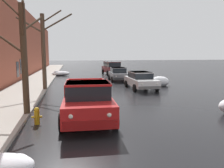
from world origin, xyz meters
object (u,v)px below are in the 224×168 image
Objects in this scene: bare_tree_second_along_sidewalk at (24,57)px; fire_hydrant at (37,116)px; sedan_white_parked_kerbside_close at (141,80)px; sedan_grey_parked_kerbside_mid at (118,74)px; bare_tree_mid_block at (44,49)px; suv_maroon_parked_far_down_block at (112,68)px; pickup_truck_red_approaching_near_lane at (87,100)px.

bare_tree_second_along_sidewalk reaches higher than fire_hydrant.
sedan_grey_parked_kerbside_mid is at bearing 95.98° from sedan_white_parked_kerbside_close.
bare_tree_second_along_sidewalk is 2.86m from fire_hydrant.
bare_tree_mid_block is 14.78m from suv_maroon_parked_far_down_block.
bare_tree_mid_block reaches higher than sedan_white_parked_kerbside_close.
pickup_truck_red_approaching_near_lane is 9.45m from sedan_white_parked_kerbside_close.
suv_maroon_parked_far_down_block is 22.37m from fire_hydrant.
pickup_truck_red_approaching_near_lane is 1.19× the size of sedan_white_parked_kerbside_close.
sedan_grey_parked_kerbside_mid is (4.36, 13.98, -0.13)m from pickup_truck_red_approaching_near_lane.
bare_tree_second_along_sidewalk is 1.28× the size of sedan_white_parked_kerbside_close.
bare_tree_second_along_sidewalk is 7.89× the size of fire_hydrant.
bare_tree_second_along_sidewalk is 10.56m from sedan_white_parked_kerbside_close.
bare_tree_mid_block is 8.64× the size of fire_hydrant.
bare_tree_second_along_sidewalk is at bearing 157.52° from pickup_truck_red_approaching_near_lane.
pickup_truck_red_approaching_near_lane reaches higher than sedan_grey_parked_kerbside_mid.
sedan_white_parked_kerbside_close is (7.75, 6.88, -2.01)m from bare_tree_second_along_sidewalk.
fire_hydrant is (-2.11, -0.24, -0.53)m from pickup_truck_red_approaching_near_lane.
fire_hydrant is (0.61, -8.78, -2.92)m from bare_tree_mid_block.
bare_tree_mid_block is 1.18× the size of pickup_truck_red_approaching_near_lane.
bare_tree_mid_block is 1.45× the size of sedan_grey_parked_kerbside_mid.
sedan_white_parked_kerbside_close is 0.95× the size of suv_maroon_parked_far_down_block.
pickup_truck_red_approaching_near_lane is at bearing -121.83° from sedan_white_parked_kerbside_close.
bare_tree_second_along_sidewalk is 3.54m from pickup_truck_red_approaching_near_lane.
bare_tree_second_along_sidewalk is at bearing -138.41° from sedan_white_parked_kerbside_close.
bare_tree_second_along_sidewalk reaches higher than sedan_grey_parked_kerbside_mid.
bare_tree_second_along_sidewalk reaches higher than pickup_truck_red_approaching_near_lane.
bare_tree_second_along_sidewalk is 1.23× the size of suv_maroon_parked_far_down_block.
bare_tree_mid_block is 9.27m from fire_hydrant.
suv_maroon_parked_far_down_block is at bearing 68.78° from bare_tree_second_along_sidewalk.
suv_maroon_parked_far_down_block is 6.44× the size of fire_hydrant.
suv_maroon_parked_far_down_block is at bearing 85.33° from sedan_grey_parked_kerbside_mid.
sedan_white_parked_kerbside_close is at bearing 49.38° from fire_hydrant.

